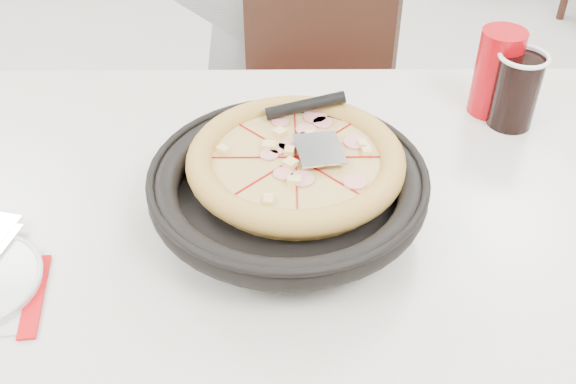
{
  "coord_description": "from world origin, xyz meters",
  "views": [
    {
      "loc": [
        0.34,
        -1.19,
        1.43
      ],
      "look_at": [
        0.34,
        -0.43,
        0.8
      ],
      "focal_mm": 42.0,
      "sensor_mm": 36.0,
      "label": 1
    }
  ],
  "objects_px": {
    "red_cup": "(497,73)",
    "cola_glass": "(516,92)",
    "pizza_pan": "(288,196)",
    "chair_far": "(288,122)",
    "main_table": "(289,343)",
    "pizza": "(296,169)"
  },
  "relations": [
    {
      "from": "main_table",
      "to": "cola_glass",
      "type": "relative_size",
      "value": 9.23
    },
    {
      "from": "chair_far",
      "to": "red_cup",
      "type": "xyz_separation_m",
      "value": [
        0.37,
        -0.38,
        0.35
      ]
    },
    {
      "from": "pizza_pan",
      "to": "pizza",
      "type": "relative_size",
      "value": 1.18
    },
    {
      "from": "pizza_pan",
      "to": "cola_glass",
      "type": "xyz_separation_m",
      "value": [
        0.4,
        0.26,
        0.02
      ]
    },
    {
      "from": "main_table",
      "to": "red_cup",
      "type": "xyz_separation_m",
      "value": [
        0.37,
        0.24,
        0.45
      ]
    },
    {
      "from": "chair_far",
      "to": "main_table",
      "type": "bearing_deg",
      "value": 114.51
    },
    {
      "from": "red_cup",
      "to": "cola_glass",
      "type": "bearing_deg",
      "value": -59.17
    },
    {
      "from": "red_cup",
      "to": "pizza_pan",
      "type": "bearing_deg",
      "value": -141.56
    },
    {
      "from": "main_table",
      "to": "pizza",
      "type": "bearing_deg",
      "value": -51.12
    },
    {
      "from": "pizza",
      "to": "cola_glass",
      "type": "xyz_separation_m",
      "value": [
        0.39,
        0.21,
        0.0
      ]
    },
    {
      "from": "main_table",
      "to": "cola_glass",
      "type": "height_order",
      "value": "cola_glass"
    },
    {
      "from": "main_table",
      "to": "pizza_pan",
      "type": "relative_size",
      "value": 3.48
    },
    {
      "from": "pizza",
      "to": "red_cup",
      "type": "height_order",
      "value": "red_cup"
    },
    {
      "from": "cola_glass",
      "to": "red_cup",
      "type": "bearing_deg",
      "value": 120.83
    },
    {
      "from": "pizza_pan",
      "to": "pizza",
      "type": "distance_m",
      "value": 0.05
    },
    {
      "from": "cola_glass",
      "to": "pizza",
      "type": "bearing_deg",
      "value": -151.38
    },
    {
      "from": "pizza_pan",
      "to": "red_cup",
      "type": "height_order",
      "value": "red_cup"
    },
    {
      "from": "main_table",
      "to": "pizza_pan",
      "type": "bearing_deg",
      "value": -91.75
    },
    {
      "from": "chair_far",
      "to": "cola_glass",
      "type": "relative_size",
      "value": 7.31
    },
    {
      "from": "pizza_pan",
      "to": "cola_glass",
      "type": "distance_m",
      "value": 0.48
    },
    {
      "from": "cola_glass",
      "to": "main_table",
      "type": "bearing_deg",
      "value": -153.49
    },
    {
      "from": "chair_far",
      "to": "pizza",
      "type": "bearing_deg",
      "value": 115.46
    }
  ]
}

